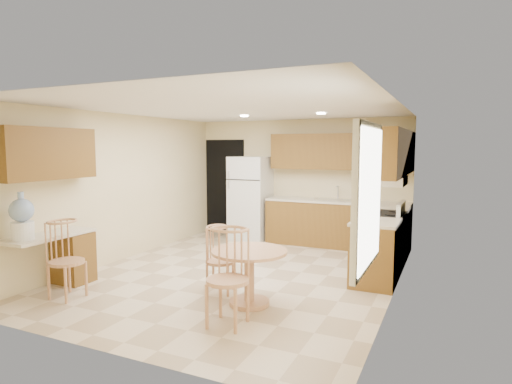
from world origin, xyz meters
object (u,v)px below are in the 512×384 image
at_px(refrigerator, 251,198).
at_px(chair_desk, 60,253).
at_px(water_crock, 22,218).
at_px(stove, 382,241).
at_px(dining_table, 249,269).
at_px(chair_table_a, 217,254).
at_px(chair_table_b, 223,270).

relative_size(refrigerator, chair_desk, 1.75).
bearing_deg(refrigerator, water_crock, -103.18).
height_order(stove, dining_table, stove).
height_order(chair_table_a, chair_desk, chair_desk).
xyz_separation_m(refrigerator, stove, (2.88, -1.22, -0.40)).
height_order(refrigerator, stove, refrigerator).
relative_size(chair_table_b, water_crock, 1.73).
bearing_deg(water_crock, chair_desk, 19.88).
bearing_deg(water_crock, dining_table, 20.72).
height_order(chair_table_a, water_crock, water_crock).
relative_size(stove, chair_table_a, 1.23).
height_order(refrigerator, chair_table_a, refrigerator).
xyz_separation_m(stove, chair_table_a, (-1.79, -2.08, 0.07)).
xyz_separation_m(chair_table_a, chair_desk, (-1.68, -1.02, 0.07)).
relative_size(dining_table, water_crock, 1.52).
relative_size(refrigerator, stove, 1.59).
height_order(refrigerator, dining_table, refrigerator).
distance_m(stove, chair_table_b, 3.23).
bearing_deg(chair_table_b, water_crock, 1.90).
height_order(dining_table, chair_table_a, chair_table_a).
xyz_separation_m(chair_table_b, water_crock, (-2.73, -0.26, 0.40)).
bearing_deg(chair_desk, refrigerator, 174.05).
distance_m(stove, dining_table, 2.57).
xyz_separation_m(stove, dining_table, (-1.24, -2.25, -0.02)).
relative_size(stove, chair_desk, 1.10).
bearing_deg(water_crock, refrigerator, 76.82).
distance_m(chair_desk, water_crock, 0.65).
xyz_separation_m(dining_table, chair_table_b, (0.05, -0.75, 0.19)).
distance_m(chair_table_a, water_crock, 2.49).
xyz_separation_m(dining_table, chair_table_a, (-0.55, 0.17, 0.09)).
bearing_deg(stove, water_crock, -140.26).
bearing_deg(dining_table, chair_desk, -159.11).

